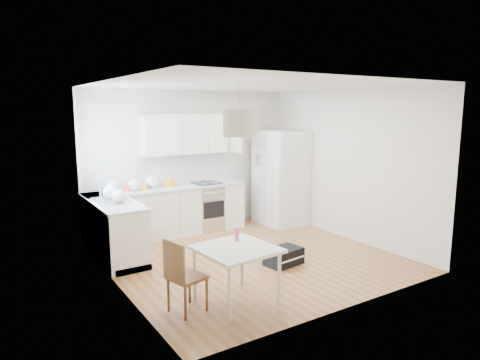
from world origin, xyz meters
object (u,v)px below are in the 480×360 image
at_px(dining_chair, 187,275).
at_px(refrigerator, 281,178).
at_px(dining_table, 236,253).
at_px(gym_bag, 284,256).

bearing_deg(dining_chair, refrigerator, 23.74).
relative_size(refrigerator, dining_table, 2.03).
xyz_separation_m(refrigerator, dining_table, (-2.72, -2.61, -0.34)).
distance_m(dining_table, dining_chair, 0.65).
bearing_deg(dining_chair, dining_table, -21.30).
bearing_deg(dining_table, dining_chair, 167.33).
bearing_deg(refrigerator, dining_chair, -142.96).
height_order(refrigerator, gym_bag, refrigerator).
xyz_separation_m(refrigerator, dining_chair, (-3.33, -2.52, -0.52)).
bearing_deg(dining_chair, gym_bag, 4.34).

